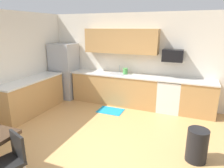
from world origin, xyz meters
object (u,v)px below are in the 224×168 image
object	(u,v)px
chair_near_table	(11,158)
kettle	(125,71)
oven_range	(169,95)
trash_bin	(197,145)
refrigerator	(65,71)
microwave	(173,56)

from	to	relation	value
chair_near_table	kettle	world-z (taller)	kettle
chair_near_table	kettle	xyz separation A→B (m)	(0.43, 3.83, 0.52)
oven_range	trash_bin	distance (m)	2.22
chair_near_table	trash_bin	xyz separation A→B (m)	(2.47, 1.68, -0.20)
refrigerator	chair_near_table	distance (m)	4.06
chair_near_table	oven_range	bearing A→B (deg)	65.22
refrigerator	chair_near_table	bearing A→B (deg)	-66.09
refrigerator	kettle	world-z (taller)	refrigerator
microwave	kettle	xyz separation A→B (m)	(-1.32, -0.05, -0.54)
chair_near_table	trash_bin	size ratio (longest dim) A/B	1.42
refrigerator	trash_bin	xyz separation A→B (m)	(4.11, -2.02, -0.59)
oven_range	kettle	distance (m)	1.43
trash_bin	kettle	size ratio (longest dim) A/B	3.00
refrigerator	chair_near_table	size ratio (longest dim) A/B	2.10
trash_bin	kettle	distance (m)	3.05
refrigerator	microwave	bearing A→B (deg)	3.05
oven_range	chair_near_table	size ratio (longest dim) A/B	1.07
chair_near_table	kettle	distance (m)	3.88
oven_range	kettle	world-z (taller)	kettle
oven_range	microwave	size ratio (longest dim) A/B	1.69
refrigerator	microwave	xyz separation A→B (m)	(3.38, 0.18, 0.66)
oven_range	chair_near_table	bearing A→B (deg)	-114.78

